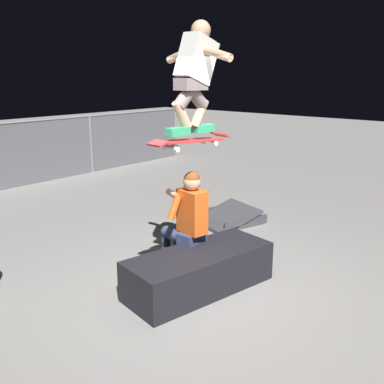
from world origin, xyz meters
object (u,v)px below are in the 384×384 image
object	(u,v)px
ledge_box_main	(199,271)
kicker_ramp	(225,219)
skateboard	(191,141)
person_sitting_on_ledge	(186,219)
skater_airborne	(195,72)

from	to	relation	value
ledge_box_main	kicker_ramp	xyz separation A→B (m)	(2.05, 1.17, -0.17)
ledge_box_main	kicker_ramp	bearing A→B (deg)	29.61
ledge_box_main	skateboard	bearing A→B (deg)	92.49
ledge_box_main	person_sitting_on_ledge	distance (m)	0.63
person_sitting_on_ledge	skateboard	size ratio (longest dim) A/B	1.24
skateboard	kicker_ramp	world-z (taller)	skateboard
ledge_box_main	skateboard	distance (m)	1.44
kicker_ramp	ledge_box_main	bearing A→B (deg)	-150.39
ledge_box_main	person_sitting_on_ledge	size ratio (longest dim) A/B	1.31
person_sitting_on_ledge	kicker_ramp	xyz separation A→B (m)	(1.86, 0.81, -0.65)
skater_airborne	kicker_ramp	bearing A→B (deg)	27.75
ledge_box_main	person_sitting_on_ledge	bearing A→B (deg)	61.89
ledge_box_main	skateboard	world-z (taller)	skateboard
skateboard	skater_airborne	world-z (taller)	skater_airborne
ledge_box_main	person_sitting_on_ledge	xyz separation A→B (m)	(0.19, 0.36, 0.48)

